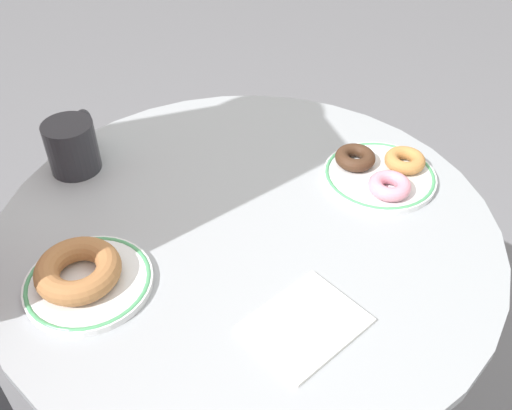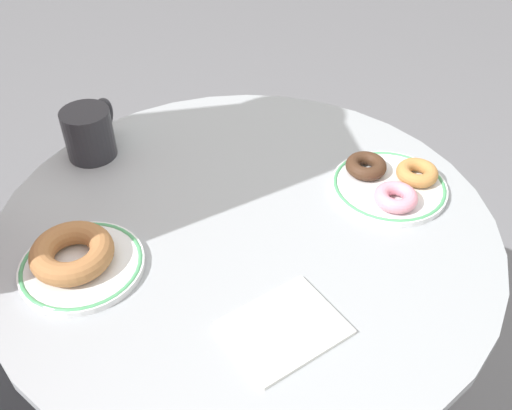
{
  "view_description": "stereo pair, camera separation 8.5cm",
  "coord_description": "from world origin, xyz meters",
  "px_view_note": "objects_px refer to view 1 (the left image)",
  "views": [
    {
      "loc": [
        -0.31,
        -0.55,
        1.32
      ],
      "look_at": [
        0.02,
        0.0,
        0.76
      ],
      "focal_mm": 39.99,
      "sensor_mm": 36.0,
      "label": 1
    },
    {
      "loc": [
        -0.23,
        -0.59,
        1.32
      ],
      "look_at": [
        0.02,
        0.0,
        0.76
      ],
      "focal_mm": 39.99,
      "sensor_mm": 36.0,
      "label": 2
    }
  ],
  "objects_px": {
    "donut_cinnamon": "(78,270)",
    "plate_right": "(380,176)",
    "donut_chocolate": "(355,158)",
    "plate_left": "(89,283)",
    "paper_napkin": "(306,324)",
    "donut_old_fashioned": "(405,160)",
    "donut_pink_frosted": "(390,186)",
    "coffee_mug": "(73,145)",
    "cafe_table": "(247,306)"
  },
  "relations": [
    {
      "from": "donut_pink_frosted",
      "to": "donut_chocolate",
      "type": "bearing_deg",
      "value": 90.08
    },
    {
      "from": "donut_pink_frosted",
      "to": "paper_napkin",
      "type": "height_order",
      "value": "donut_pink_frosted"
    },
    {
      "from": "plate_left",
      "to": "paper_napkin",
      "type": "bearing_deg",
      "value": -43.47
    },
    {
      "from": "coffee_mug",
      "to": "plate_left",
      "type": "bearing_deg",
      "value": -104.18
    },
    {
      "from": "donut_old_fashioned",
      "to": "donut_pink_frosted",
      "type": "relative_size",
      "value": 1.0
    },
    {
      "from": "donut_pink_frosted",
      "to": "plate_right",
      "type": "bearing_deg",
      "value": 66.35
    },
    {
      "from": "donut_old_fashioned",
      "to": "donut_pink_frosted",
      "type": "bearing_deg",
      "value": -149.75
    },
    {
      "from": "plate_left",
      "to": "coffee_mug",
      "type": "bearing_deg",
      "value": 75.82
    },
    {
      "from": "plate_right",
      "to": "paper_napkin",
      "type": "xyz_separation_m",
      "value": [
        -0.27,
        -0.18,
        -0.0
      ]
    },
    {
      "from": "paper_napkin",
      "to": "plate_right",
      "type": "bearing_deg",
      "value": 34.08
    },
    {
      "from": "plate_right",
      "to": "donut_old_fashioned",
      "type": "height_order",
      "value": "donut_old_fashioned"
    },
    {
      "from": "donut_chocolate",
      "to": "paper_napkin",
      "type": "height_order",
      "value": "donut_chocolate"
    },
    {
      "from": "plate_right",
      "to": "coffee_mug",
      "type": "xyz_separation_m",
      "value": [
        -0.42,
        0.28,
        0.04
      ]
    },
    {
      "from": "cafe_table",
      "to": "paper_napkin",
      "type": "height_order",
      "value": "paper_napkin"
    },
    {
      "from": "cafe_table",
      "to": "coffee_mug",
      "type": "bearing_deg",
      "value": 123.14
    },
    {
      "from": "plate_left",
      "to": "donut_old_fashioned",
      "type": "height_order",
      "value": "donut_old_fashioned"
    },
    {
      "from": "plate_right",
      "to": "donut_cinnamon",
      "type": "bearing_deg",
      "value": 177.19
    },
    {
      "from": "plate_right",
      "to": "donut_chocolate",
      "type": "relative_size",
      "value": 2.75
    },
    {
      "from": "plate_left",
      "to": "coffee_mug",
      "type": "distance_m",
      "value": 0.28
    },
    {
      "from": "plate_right",
      "to": "donut_pink_frosted",
      "type": "bearing_deg",
      "value": -113.65
    },
    {
      "from": "cafe_table",
      "to": "donut_chocolate",
      "type": "relative_size",
      "value": 11.33
    },
    {
      "from": "donut_cinnamon",
      "to": "donut_chocolate",
      "type": "bearing_deg",
      "value": 2.28
    },
    {
      "from": "plate_right",
      "to": "donut_chocolate",
      "type": "distance_m",
      "value": 0.05
    },
    {
      "from": "donut_cinnamon",
      "to": "plate_right",
      "type": "bearing_deg",
      "value": -2.81
    },
    {
      "from": "donut_chocolate",
      "to": "cafe_table",
      "type": "bearing_deg",
      "value": -173.58
    },
    {
      "from": "donut_cinnamon",
      "to": "donut_old_fashioned",
      "type": "relative_size",
      "value": 1.7
    },
    {
      "from": "donut_chocolate",
      "to": "donut_pink_frosted",
      "type": "bearing_deg",
      "value": -89.92
    },
    {
      "from": "plate_left",
      "to": "donut_pink_frosted",
      "type": "relative_size",
      "value": 2.56
    },
    {
      "from": "donut_cinnamon",
      "to": "donut_old_fashioned",
      "type": "distance_m",
      "value": 0.54
    },
    {
      "from": "plate_left",
      "to": "donut_chocolate",
      "type": "height_order",
      "value": "donut_chocolate"
    },
    {
      "from": "cafe_table",
      "to": "donut_cinnamon",
      "type": "distance_m",
      "value": 0.34
    },
    {
      "from": "plate_left",
      "to": "donut_cinnamon",
      "type": "bearing_deg",
      "value": 138.34
    },
    {
      "from": "donut_old_fashioned",
      "to": "paper_napkin",
      "type": "xyz_separation_m",
      "value": [
        -0.32,
        -0.18,
        -0.02
      ]
    },
    {
      "from": "donut_cinnamon",
      "to": "paper_napkin",
      "type": "xyz_separation_m",
      "value": [
        0.22,
        -0.21,
        -0.03
      ]
    },
    {
      "from": "donut_chocolate",
      "to": "donut_old_fashioned",
      "type": "bearing_deg",
      "value": -36.02
    },
    {
      "from": "donut_old_fashioned",
      "to": "donut_pink_frosted",
      "type": "distance_m",
      "value": 0.08
    },
    {
      "from": "donut_chocolate",
      "to": "donut_pink_frosted",
      "type": "xyz_separation_m",
      "value": [
        0.0,
        -0.09,
        0.0
      ]
    },
    {
      "from": "plate_left",
      "to": "plate_right",
      "type": "distance_m",
      "value": 0.48
    },
    {
      "from": "cafe_table",
      "to": "donut_pink_frosted",
      "type": "bearing_deg",
      "value": -15.3
    },
    {
      "from": "donut_pink_frosted",
      "to": "coffee_mug",
      "type": "height_order",
      "value": "coffee_mug"
    },
    {
      "from": "plate_right",
      "to": "donut_pink_frosted",
      "type": "relative_size",
      "value": 2.75
    },
    {
      "from": "donut_cinnamon",
      "to": "coffee_mug",
      "type": "bearing_deg",
      "value": 73.83
    },
    {
      "from": "plate_left",
      "to": "coffee_mug",
      "type": "relative_size",
      "value": 1.6
    },
    {
      "from": "plate_right",
      "to": "donut_old_fashioned",
      "type": "xyz_separation_m",
      "value": [
        0.05,
        -0.0,
        0.02
      ]
    },
    {
      "from": "plate_left",
      "to": "donut_old_fashioned",
      "type": "distance_m",
      "value": 0.53
    },
    {
      "from": "donut_cinnamon",
      "to": "donut_old_fashioned",
      "type": "bearing_deg",
      "value": -3.08
    },
    {
      "from": "plate_left",
      "to": "donut_old_fashioned",
      "type": "relative_size",
      "value": 2.56
    },
    {
      "from": "paper_napkin",
      "to": "coffee_mug",
      "type": "bearing_deg",
      "value": 107.12
    },
    {
      "from": "donut_old_fashioned",
      "to": "donut_chocolate",
      "type": "distance_m",
      "value": 0.08
    },
    {
      "from": "donut_chocolate",
      "to": "plate_right",
      "type": "bearing_deg",
      "value": -66.19
    }
  ]
}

